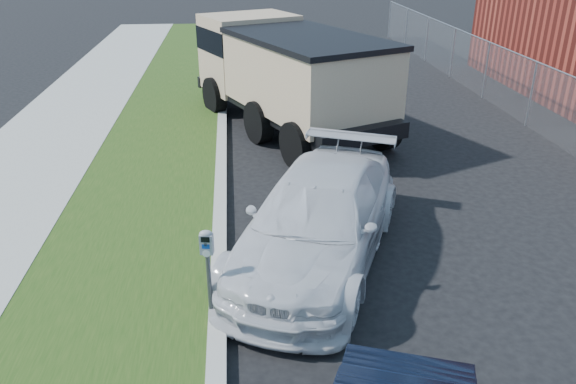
{
  "coord_description": "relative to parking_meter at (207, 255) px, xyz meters",
  "views": [
    {
      "loc": [
        -2.25,
        -7.55,
        4.97
      ],
      "look_at": [
        -1.4,
        1.0,
        1.0
      ],
      "focal_mm": 35.0,
      "sensor_mm": 36.0,
      "label": 1
    }
  ],
  "objects": [
    {
      "name": "streetside",
      "position": [
        -2.88,
        3.05,
        -1.01
      ],
      "size": [
        6.12,
        50.0,
        0.15
      ],
      "color": "gray",
      "rests_on": "ground"
    },
    {
      "name": "ground",
      "position": [
        2.68,
        1.05,
        -1.08
      ],
      "size": [
        120.0,
        120.0,
        0.0
      ],
      "primitive_type": "plane",
      "color": "black",
      "rests_on": "ground"
    },
    {
      "name": "chainlink_fence",
      "position": [
        8.68,
        8.05,
        0.18
      ],
      "size": [
        0.06,
        30.06,
        30.0
      ],
      "color": "slate",
      "rests_on": "ground"
    },
    {
      "name": "parking_meter",
      "position": [
        0.0,
        0.0,
        0.0
      ],
      "size": [
        0.2,
        0.15,
        1.32
      ],
      "rotation": [
        0.0,
        0.0,
        -0.17
      ],
      "color": "#3F4247",
      "rests_on": "ground"
    },
    {
      "name": "white_wagon",
      "position": [
        1.75,
        1.6,
        -0.34
      ],
      "size": [
        3.96,
        5.53,
        1.49
      ],
      "primitive_type": "imported",
      "rotation": [
        0.0,
        0.0,
        -0.41
      ],
      "color": "silver",
      "rests_on": "ground"
    },
    {
      "name": "dump_truck",
      "position": [
        1.85,
        8.72,
        0.49
      ],
      "size": [
        5.2,
        7.56,
        2.79
      ],
      "rotation": [
        0.0,
        0.0,
        0.41
      ],
      "color": "black",
      "rests_on": "ground"
    }
  ]
}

